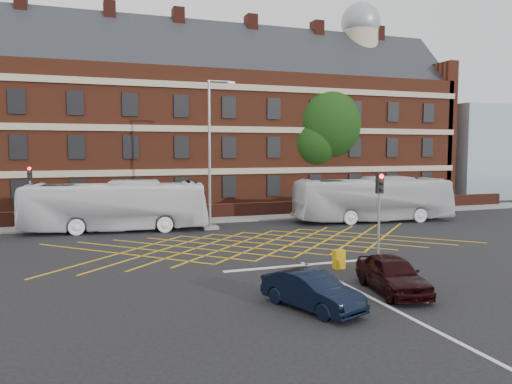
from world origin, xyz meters
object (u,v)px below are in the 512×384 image
object	(u,v)px
bus_left	(116,206)
bus_right	(373,199)
street_lamp	(211,177)
utility_cabinet	(339,259)
deciduous_tree	(321,131)
traffic_light_near	(379,227)
traffic_light_far	(31,205)
car_maroon	(392,274)
direction_signs	(42,210)
car_navy	(312,291)

from	to	relation	value
bus_left	bus_right	xyz separation A→B (m)	(18.28, -1.86, 0.00)
street_lamp	utility_cabinet	size ratio (longest dim) A/B	11.61
deciduous_tree	traffic_light_near	distance (m)	24.64
traffic_light_far	bus_left	bearing A→B (deg)	-17.47
deciduous_tree	street_lamp	size ratio (longest dim) A/B	1.14
car_maroon	utility_cabinet	world-z (taller)	car_maroon
traffic_light_near	direction_signs	distance (m)	21.80
car_navy	deciduous_tree	world-z (taller)	deciduous_tree
bus_left	car_navy	world-z (taller)	bus_left
direction_signs	bus_right	bearing A→B (deg)	-8.54
car_maroon	traffic_light_near	xyz separation A→B (m)	(2.09, 4.14, 1.07)
utility_cabinet	car_navy	bearing A→B (deg)	-127.53
direction_signs	street_lamp	bearing A→B (deg)	-14.66
deciduous_tree	traffic_light_near	bearing A→B (deg)	-110.37
bus_left	traffic_light_far	world-z (taller)	traffic_light_far
traffic_light_near	street_lamp	distance (m)	13.61
bus_left	utility_cabinet	world-z (taller)	bus_left
deciduous_tree	traffic_light_near	world-z (taller)	deciduous_tree
car_navy	utility_cabinet	distance (m)	5.98
direction_signs	utility_cabinet	world-z (taller)	direction_signs
bus_left	traffic_light_near	size ratio (longest dim) A/B	2.78
traffic_light_far	utility_cabinet	distance (m)	21.01
bus_left	deciduous_tree	xyz separation A→B (m)	(19.30, 8.73, 5.43)
traffic_light_far	street_lamp	world-z (taller)	street_lamp
traffic_light_far	street_lamp	xyz separation A→B (m)	(11.30, -2.86, 1.72)
deciduous_tree	direction_signs	bearing A→B (deg)	-163.25
bus_left	traffic_light_far	distance (m)	5.47
car_maroon	street_lamp	world-z (taller)	street_lamp
bus_left	car_maroon	distance (m)	20.03
car_maroon	utility_cabinet	bearing A→B (deg)	100.65
deciduous_tree	traffic_light_far	xyz separation A→B (m)	(-24.51, -7.09, -5.32)
car_navy	traffic_light_near	world-z (taller)	traffic_light_near
bus_right	traffic_light_far	bearing A→B (deg)	88.66
bus_left	bus_right	world-z (taller)	bus_right
bus_left	deciduous_tree	size ratio (longest dim) A/B	1.05
car_navy	car_maroon	world-z (taller)	car_maroon
street_lamp	bus_right	bearing A→B (deg)	-3.04
traffic_light_far	utility_cabinet	world-z (taller)	traffic_light_far
deciduous_tree	street_lamp	distance (m)	16.92
car_navy	deciduous_tree	bearing A→B (deg)	42.51
bus_left	street_lamp	distance (m)	6.47
car_navy	direction_signs	bearing A→B (deg)	95.23
deciduous_tree	traffic_light_near	size ratio (longest dim) A/B	2.65
deciduous_tree	utility_cabinet	distance (m)	25.92
traffic_light_near	utility_cabinet	xyz separation A→B (m)	(-2.17, -0.18, -1.34)
street_lamp	direction_signs	xyz separation A→B (m)	(-10.61, 2.78, -2.11)
traffic_light_near	traffic_light_far	bearing A→B (deg)	136.22
bus_left	deciduous_tree	distance (m)	21.87
traffic_light_far	bus_right	bearing A→B (deg)	-8.48
car_maroon	bus_left	bearing A→B (deg)	125.67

